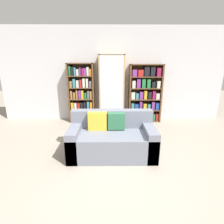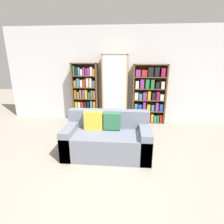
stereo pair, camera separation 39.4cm
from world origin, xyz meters
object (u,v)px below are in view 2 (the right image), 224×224
Objects in this scene: couch at (107,139)px; wine_bottle at (138,120)px; bookshelf_left at (86,94)px; display_cabinet at (115,89)px; bookshelf_right at (149,95)px.

couch is 1.73m from wine_bottle.
bookshelf_left is 0.88× the size of display_cabinet.
bookshelf_right reaches higher than wine_bottle.
display_cabinet is 1.11m from wine_bottle.
display_cabinet is (0.01, 1.93, 0.65)m from couch.
couch is at bearing -90.33° from display_cabinet.
couch is 0.95× the size of bookshelf_left.
bookshelf_right is at bearing 52.52° from wine_bottle.
bookshelf_left reaches higher than couch.
bookshelf_left is at bearing 113.85° from couch.
couch is at bearing -66.15° from bookshelf_left.
bookshelf_right is (0.99, 1.95, 0.51)m from couch.
couch reaches higher than wine_bottle.
couch is 4.16× the size of wine_bottle.
bookshelf_left is 0.88m from display_cabinet.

